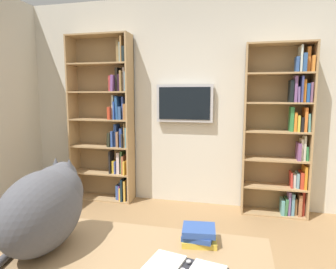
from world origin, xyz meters
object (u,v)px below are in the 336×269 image
object	(u,v)px
wall_mounted_tv	(185,103)
cat	(47,205)
bookshelf_right	(109,121)
desk_book_stack	(199,235)
bookshelf_left	(284,133)

from	to	relation	value
wall_mounted_tv	cat	world-z (taller)	wall_mounted_tv
wall_mounted_tv	cat	bearing A→B (deg)	86.11
bookshelf_right	cat	distance (m)	2.68
bookshelf_right	desk_book_stack	xyz separation A→B (m)	(-1.54, 2.34, -0.32)
bookshelf_left	cat	size ratio (longest dim) A/B	3.20
wall_mounted_tv	desk_book_stack	size ratio (longest dim) A/B	4.07
bookshelf_right	desk_book_stack	distance (m)	2.82
bookshelf_left	wall_mounted_tv	world-z (taller)	bookshelf_left
cat	bookshelf_left	bearing A→B (deg)	-118.82
cat	wall_mounted_tv	bearing A→B (deg)	-93.89
cat	bookshelf_right	bearing A→B (deg)	-71.47
bookshelf_left	wall_mounted_tv	xyz separation A→B (m)	(1.21, -0.08, 0.34)
bookshelf_left	desk_book_stack	bearing A→B (deg)	73.33
bookshelf_left	cat	xyz separation A→B (m)	(1.39, 2.53, -0.07)
cat	desk_book_stack	distance (m)	0.74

